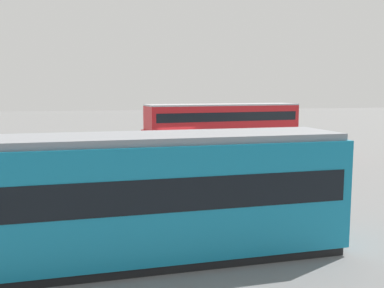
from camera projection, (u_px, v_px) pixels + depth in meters
name	position (u px, v px, depth m)	size (l,w,h in m)	color
ground_plane	(176.00, 165.00, 28.08)	(160.00, 160.00, 0.00)	slate
double_decker_bus	(223.00, 131.00, 29.92)	(11.28, 3.75, 3.91)	red
tram_yellow	(106.00, 198.00, 11.94)	(13.91, 3.04, 3.61)	teal
pedestrian_near_railing	(126.00, 159.00, 24.25)	(0.45, 0.45, 1.72)	black
pedestrian_crossing	(231.00, 170.00, 21.01)	(0.45, 0.45, 1.66)	#4C3F2D
pedestrian_railing	(184.00, 174.00, 21.08)	(9.74, 0.57, 1.08)	gray
info_sign	(120.00, 159.00, 19.81)	(1.09, 0.29, 2.42)	slate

